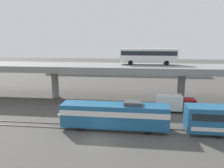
# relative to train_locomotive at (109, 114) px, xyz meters

# --- Properties ---
(ground_plane) EXTENTS (260.00, 260.00, 0.00)m
(ground_plane) POSITION_rel_train_locomotive_xyz_m (-0.74, -4.00, -2.19)
(ground_plane) COLOR #4C4944
(rail_strip_near) EXTENTS (110.00, 0.12, 0.12)m
(rail_strip_near) POSITION_rel_train_locomotive_xyz_m (-0.74, -0.75, -2.13)
(rail_strip_near) COLOR #59544C
(rail_strip_near) RESTS_ON ground_plane
(rail_strip_far) EXTENTS (110.00, 0.12, 0.12)m
(rail_strip_far) POSITION_rel_train_locomotive_xyz_m (-0.74, 0.75, -2.13)
(rail_strip_far) COLOR #59544C
(rail_strip_far) RESTS_ON ground_plane
(train_locomotive) EXTENTS (15.99, 3.04, 4.18)m
(train_locomotive) POSITION_rel_train_locomotive_xyz_m (0.00, 0.00, 0.00)
(train_locomotive) COLOR #1E5984
(train_locomotive) RESTS_ON ground_plane
(highway_overpass) EXTENTS (96.00, 10.07, 7.41)m
(highway_overpass) POSITION_rel_train_locomotive_xyz_m (-0.74, 16.00, 4.43)
(highway_overpass) COLOR gray
(highway_overpass) RESTS_ON ground_plane
(transit_bus_on_overpass) EXTENTS (12.00, 2.68, 3.40)m
(transit_bus_on_overpass) POSITION_rel_train_locomotive_xyz_m (6.03, 17.72, 7.28)
(transit_bus_on_overpass) COLOR silver
(transit_bus_on_overpass) RESTS_ON highway_overpass
(service_truck_west) EXTENTS (6.80, 2.46, 3.04)m
(service_truck_west) POSITION_rel_train_locomotive_xyz_m (10.27, 8.84, -0.56)
(service_truck_west) COLOR maroon
(service_truck_west) RESTS_ON ground_plane
(pier_parking_lot) EXTENTS (58.29, 11.47, 1.23)m
(pier_parking_lot) POSITION_rel_train_locomotive_xyz_m (-0.74, 51.00, -1.58)
(pier_parking_lot) COLOR gray
(pier_parking_lot) RESTS_ON ground_plane
(parked_car_0) EXTENTS (4.02, 1.95, 1.50)m
(parked_car_0) POSITION_rel_train_locomotive_xyz_m (6.74, 50.33, -0.19)
(parked_car_0) COLOR navy
(parked_car_0) RESTS_ON pier_parking_lot
(parked_car_1) EXTENTS (4.00, 1.82, 1.50)m
(parked_car_1) POSITION_rel_train_locomotive_xyz_m (-19.49, 53.62, -0.20)
(parked_car_1) COLOR silver
(parked_car_1) RESTS_ON pier_parking_lot
(parked_car_2) EXTENTS (4.13, 1.87, 1.50)m
(parked_car_2) POSITION_rel_train_locomotive_xyz_m (-8.98, 48.44, -0.19)
(parked_car_2) COLOR black
(parked_car_2) RESTS_ON pier_parking_lot
(parked_car_3) EXTENTS (4.00, 1.95, 1.50)m
(parked_car_3) POSITION_rel_train_locomotive_xyz_m (-19.71, 48.98, -0.19)
(parked_car_3) COLOR silver
(parked_car_3) RESTS_ON pier_parking_lot
(parked_car_4) EXTENTS (4.64, 1.85, 1.50)m
(parked_car_4) POSITION_rel_train_locomotive_xyz_m (-6.35, 52.76, -0.19)
(parked_car_4) COLOR maroon
(parked_car_4) RESTS_ON pier_parking_lot
(harbor_water) EXTENTS (140.00, 36.00, 0.01)m
(harbor_water) POSITION_rel_train_locomotive_xyz_m (-0.74, 74.00, -2.19)
(harbor_water) COLOR #385B7A
(harbor_water) RESTS_ON ground_plane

